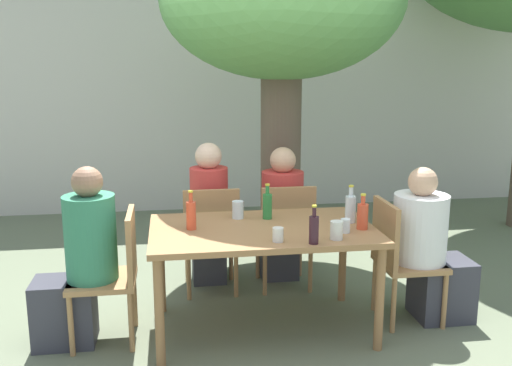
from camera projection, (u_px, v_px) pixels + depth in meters
The scene contains 21 objects.
ground_plane at pixel (262, 329), 4.08m from camera, with size 30.00×30.00×0.00m, color #667056.
cafe_building_wall at pixel (218, 100), 7.19m from camera, with size 10.00×0.08×2.80m.
tree_near at pixel (282, 6), 5.05m from camera, with size 2.17×2.17×3.12m.
dining_table_front at pixel (262, 238), 3.94m from camera, with size 1.54×0.93×0.76m.
patio_chair_0 at pixel (115, 269), 3.82m from camera, with size 0.44×0.44×0.90m.
patio_chair_1 at pixel (399, 254), 4.12m from camera, with size 0.44×0.44×0.90m.
patio_chair_2 at pixel (211, 234), 4.60m from camera, with size 0.44×0.44×0.90m.
patio_chair_3 at pixel (286, 231), 4.69m from camera, with size 0.44×0.44×0.90m.
person_seated_0 at pixel (79, 266), 3.78m from camera, with size 0.57×0.34×1.21m.
person_seated_1 at pixel (430, 252), 4.15m from camera, with size 0.60×0.39×1.14m.
person_seated_2 at pixel (209, 221), 4.82m from camera, with size 0.31×0.56×1.23m.
person_seated_3 at pixel (280, 220), 4.91m from camera, with size 0.35×0.58×1.18m.
water_bottle_0 at pixel (350, 208), 4.03m from camera, with size 0.08×0.08×0.27m.
soda_bottle_1 at pixel (191, 214), 3.86m from camera, with size 0.07×0.07×0.27m.
green_bottle_2 at pixel (267, 205), 4.12m from camera, with size 0.07×0.07×0.26m.
soda_bottle_3 at pixel (363, 215), 3.87m from camera, with size 0.08×0.08×0.25m.
wine_bottle_4 at pixel (314, 229), 3.55m from camera, with size 0.06×0.06×0.25m.
drinking_glass_0 at pixel (238, 210), 4.14m from camera, with size 0.08×0.08×0.13m.
drinking_glass_1 at pixel (337, 230), 3.65m from camera, with size 0.08×0.08×0.12m.
drinking_glass_2 at pixel (278, 235), 3.60m from camera, with size 0.07×0.07×0.09m.
drinking_glass_3 at pixel (345, 226), 3.80m from camera, with size 0.07×0.07×0.09m.
Camera 1 is at (-0.61, -3.72, 1.87)m, focal length 40.00 mm.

